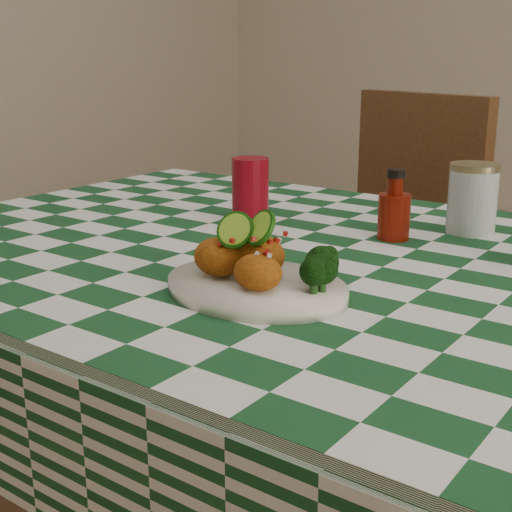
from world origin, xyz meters
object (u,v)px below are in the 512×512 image
Objects in this scene: ketchup_bottle at (395,204)px; mason_jar at (473,199)px; plate at (256,287)px; red_tumbler at (250,190)px; wooden_chair_left at (367,274)px; dining_table at (321,464)px; fried_chicken_pile at (253,249)px.

mason_jar is (0.10, 0.13, 0.00)m from ketchup_bottle.
red_tumbler is (-0.27, 0.35, 0.05)m from plate.
red_tumbler is at bearing -68.54° from wooden_chair_left.
plate is at bearing -102.85° from mason_jar.
red_tumbler is 0.13× the size of wooden_chair_left.
dining_table is at bearing -26.43° from red_tumbler.
fried_chicken_pile is 0.15× the size of wooden_chair_left.
dining_table is at bearing 94.23° from plate.
dining_table is at bearing -51.81° from wooden_chair_left.
fried_chicken_pile is at bearing -52.77° from red_tumbler.
plate is 2.17× the size of red_tumbler.
dining_table is 13.06× the size of red_tumbler.
red_tumbler is 0.42m from mason_jar.
plate is 0.06m from fried_chicken_pile.
plate is 0.44m from red_tumbler.
dining_table is 0.49m from ketchup_bottle.
dining_table is 1.66× the size of wooden_chair_left.
wooden_chair_left is (-0.33, 0.99, -0.35)m from fried_chicken_pile.
dining_table is 6.03× the size of plate.
dining_table is 13.07× the size of ketchup_bottle.
plate is 2.17× the size of ketchup_bottle.
red_tumbler reaches higher than dining_table.
plate is 0.53m from mason_jar.
ketchup_bottle is at bearing 77.25° from dining_table.
wooden_chair_left is at bearing 133.79° from mason_jar.
wooden_chair_left reaches higher than dining_table.
wooden_chair_left is (-0.33, 0.99, -0.30)m from plate.
mason_jar is at bearing 76.64° from fried_chicken_pile.
plate reaches higher than dining_table.
fried_chicken_pile is 1.14× the size of red_tumbler.
mason_jar reaches higher than red_tumbler.
dining_table is at bearing -102.75° from ketchup_bottle.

